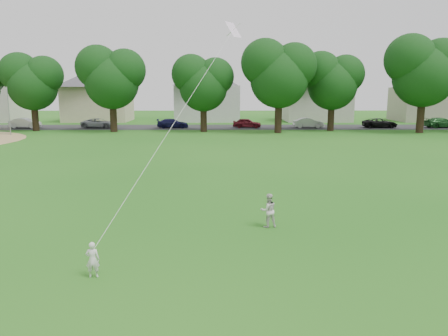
{
  "coord_description": "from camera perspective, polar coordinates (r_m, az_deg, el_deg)",
  "views": [
    {
      "loc": [
        1.85,
        -12.56,
        5.03
      ],
      "look_at": [
        1.98,
        2.0,
        2.3
      ],
      "focal_mm": 35.0,
      "sensor_mm": 36.0,
      "label": 1
    }
  ],
  "objects": [
    {
      "name": "tree_row",
      "position": [
        48.97,
        2.24,
        12.07
      ],
      "size": [
        80.73,
        8.59,
        10.83
      ],
      "color": "black",
      "rests_on": "ground"
    },
    {
      "name": "older_boy",
      "position": [
        15.9,
        5.81,
        -5.53
      ],
      "size": [
        0.7,
        0.6,
        1.24
      ],
      "primitive_type": "imported",
      "rotation": [
        0.0,
        0.0,
        3.38
      ],
      "color": "silver",
      "rests_on": "ground"
    },
    {
      "name": "toddler",
      "position": [
        12.36,
        -16.78,
        -11.39
      ],
      "size": [
        0.38,
        0.26,
        0.99
      ],
      "primitive_type": "imported",
      "rotation": [
        0.0,
        0.0,
        3.22
      ],
      "color": "silver",
      "rests_on": "ground"
    },
    {
      "name": "kite",
      "position": [
        16.29,
        -5.43,
        7.61
      ],
      "size": [
        2.49,
        5.75,
        13.19
      ],
      "color": "white",
      "rests_on": "ground"
    },
    {
      "name": "house_row",
      "position": [
        64.65,
        -3.54,
        10.42
      ],
      "size": [
        76.55,
        13.31,
        10.15
      ],
      "color": "beige",
      "rests_on": "ground"
    },
    {
      "name": "street",
      "position": [
        54.83,
        -2.43,
        5.36
      ],
      "size": [
        90.0,
        7.0,
        0.01
      ],
      "primitive_type": "cube",
      "color": "#2D2D30",
      "rests_on": "ground"
    },
    {
      "name": "parked_cars",
      "position": [
        53.75,
        -0.75,
        5.9
      ],
      "size": [
        64.01,
        2.28,
        1.23
      ],
      "color": "black",
      "rests_on": "ground"
    },
    {
      "name": "ground",
      "position": [
        13.66,
        -8.41,
        -11.11
      ],
      "size": [
        160.0,
        160.0,
        0.0
      ],
      "primitive_type": "plane",
      "color": "#195A14",
      "rests_on": "ground"
    }
  ]
}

